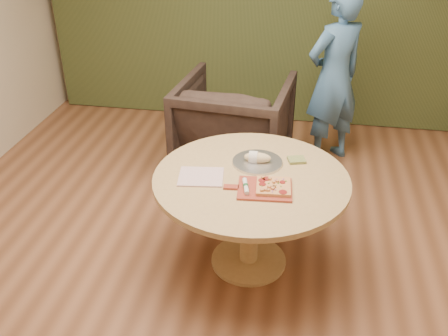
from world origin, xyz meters
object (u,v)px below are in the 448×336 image
pedestal_table (251,194)px  pizza_paddle (263,189)px  cutlery_roll (246,186)px  bread_roll (256,157)px  flatbread_pizza (273,186)px  serving_tray (257,162)px  armchair (235,121)px  person_standing (334,78)px

pedestal_table → pizza_paddle: 0.23m
pizza_paddle → cutlery_roll: cutlery_roll is taller
pedestal_table → bread_roll: bearing=86.7°
flatbread_pizza → bread_roll: size_ratio=1.22×
pedestal_table → serving_tray: (0.02, 0.19, 0.15)m
bread_roll → pizza_paddle: bearing=-76.0°
pizza_paddle → serving_tray: serving_tray is taller
armchair → person_standing: size_ratio=0.59×
flatbread_pizza → cutlery_roll: 0.18m
pizza_paddle → serving_tray: 0.35m
bread_roll → cutlery_roll: bearing=-94.0°
serving_tray → flatbread_pizza: bearing=-67.2°
armchair → cutlery_roll: bearing=107.3°
bread_roll → person_standing: (0.56, 1.56, 0.07)m
flatbread_pizza → armchair: armchair is taller
pizza_paddle → person_standing: 1.96m
serving_tray → bread_roll: (-0.01, 0.00, 0.04)m
cutlery_roll → flatbread_pizza: bearing=-2.1°
cutlery_roll → armchair: size_ratio=0.19×
serving_tray → armchair: (-0.34, 1.17, -0.25)m
flatbread_pizza → armchair: bearing=107.8°
flatbread_pizza → serving_tray: size_ratio=0.66×
bread_roll → person_standing: 1.66m
serving_tray → bread_roll: bearing=180.0°
cutlery_roll → bread_roll: size_ratio=1.03×
pizza_paddle → person_standing: bearing=71.6°
bread_roll → armchair: size_ratio=0.19×
pedestal_table → serving_tray: 0.24m
armchair → serving_tray: bearing=112.3°
person_standing → pizza_paddle: bearing=37.3°
pedestal_table → serving_tray: bearing=84.1°
armchair → flatbread_pizza: bearing=113.8°
cutlery_roll → serving_tray: (0.03, 0.37, -0.02)m
pedestal_table → pizza_paddle: bearing=-57.2°
bread_roll → pedestal_table: bearing=-93.3°
pedestal_table → cutlery_roll: bearing=-94.9°
pedestal_table → flatbread_pizza: size_ratio=5.69×
flatbread_pizza → bread_roll: 0.37m
flatbread_pizza → bread_roll: bearing=114.0°
serving_tray → person_standing: (0.55, 1.56, 0.10)m
pizza_paddle → serving_tray: bearing=98.3°
cutlery_roll → armchair: 1.59m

